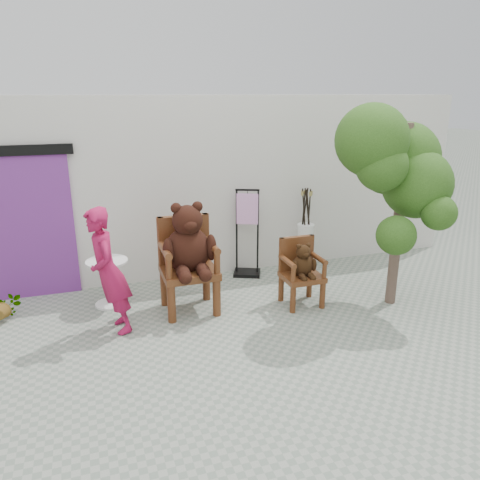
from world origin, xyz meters
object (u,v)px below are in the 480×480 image
(cafe_table, at_px, (108,277))
(tree, at_px, (397,162))
(stool_bucket, at_px, (305,234))
(person, at_px, (109,272))
(chair_small, at_px, (301,267))
(chair_big, at_px, (188,250))
(display_stand, at_px, (247,243))

(cafe_table, xyz_separation_m, tree, (3.96, -1.17, 1.67))
(stool_bucket, bearing_deg, person, -158.72)
(chair_small, relative_size, person, 0.59)
(chair_big, height_order, tree, tree)
(person, bearing_deg, cafe_table, 171.98)
(cafe_table, bearing_deg, chair_big, -25.67)
(chair_small, height_order, tree, tree)
(chair_small, height_order, display_stand, display_stand)
(person, height_order, cafe_table, person)
(cafe_table, height_order, tree, tree)
(chair_small, xyz_separation_m, cafe_table, (-2.72, 0.85, -0.15))
(tree, bearing_deg, chair_big, 167.46)
(chair_big, distance_m, person, 1.16)
(chair_big, height_order, display_stand, chair_big)
(chair_big, height_order, chair_small, chair_big)
(display_stand, height_order, tree, tree)
(person, height_order, tree, tree)
(chair_small, bearing_deg, person, -179.94)
(chair_small, distance_m, display_stand, 1.39)
(chair_big, distance_m, tree, 3.17)
(cafe_table, bearing_deg, tree, -16.38)
(person, bearing_deg, chair_big, 98.98)
(chair_small, xyz_separation_m, person, (-2.73, -0.00, 0.26))
(stool_bucket, xyz_separation_m, tree, (0.53, -1.66, 1.47))
(cafe_table, distance_m, tree, 4.46)
(chair_small, height_order, cafe_table, chair_small)
(cafe_table, height_order, stool_bucket, stool_bucket)
(chair_big, bearing_deg, cafe_table, 154.33)
(chair_big, bearing_deg, chair_small, -11.14)
(display_stand, relative_size, tree, 0.52)
(chair_small, distance_m, stool_bucket, 1.52)
(person, xyz_separation_m, tree, (3.98, -0.32, 1.26))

